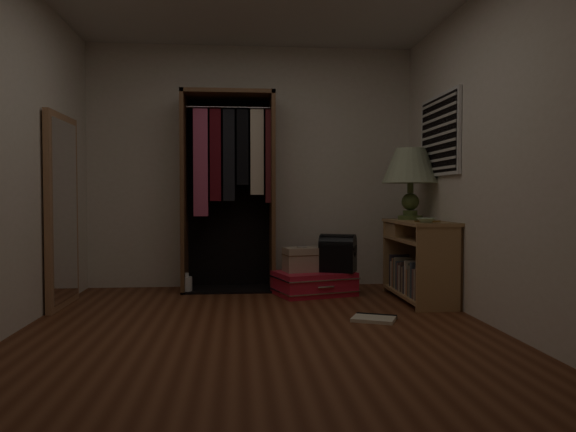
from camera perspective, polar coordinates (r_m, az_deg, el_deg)
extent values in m
plane|color=#5B2E1A|center=(4.23, -2.96, -11.35)|extent=(4.00, 4.00, 0.00)
cube|color=silver|center=(6.13, -3.69, 5.01)|extent=(3.50, 0.02, 2.60)
cube|color=silver|center=(2.15, -0.98, 10.63)|extent=(3.50, 0.02, 2.60)
cube|color=silver|center=(4.55, 19.76, 5.95)|extent=(0.02, 4.00, 2.60)
cube|color=silver|center=(4.43, -26.39, 5.97)|extent=(0.02, 4.00, 2.60)
cube|color=white|center=(5.48, 15.16, 7.92)|extent=(0.03, 0.96, 0.76)
cube|color=black|center=(5.48, 15.15, 7.92)|extent=(0.03, 0.90, 0.70)
cube|color=silver|center=(5.45, 14.95, 4.68)|extent=(0.01, 0.88, 0.02)
cube|color=silver|center=(5.46, 14.96, 5.49)|extent=(0.01, 0.88, 0.02)
cube|color=silver|center=(5.46, 14.96, 6.31)|extent=(0.01, 0.88, 0.02)
cube|color=silver|center=(5.47, 14.97, 7.12)|extent=(0.01, 0.88, 0.02)
cube|color=silver|center=(5.48, 14.98, 7.93)|extent=(0.01, 0.88, 0.02)
cube|color=silver|center=(5.49, 14.99, 8.74)|extent=(0.01, 0.88, 0.02)
cube|color=silver|center=(5.50, 14.99, 9.54)|extent=(0.01, 0.88, 0.02)
cube|color=silver|center=(5.51, 15.00, 10.35)|extent=(0.01, 0.88, 0.02)
cube|color=silver|center=(5.52, 15.01, 11.15)|extent=(0.01, 0.88, 0.02)
cube|color=#AB8153|center=(4.92, 15.11, -5.10)|extent=(0.40, 0.03, 0.75)
cube|color=#AB8153|center=(5.93, 11.53, -3.87)|extent=(0.40, 0.03, 0.75)
cube|color=#AB8153|center=(5.47, 13.13, -7.71)|extent=(0.40, 1.04, 0.03)
cube|color=#AB8153|center=(5.41, 13.17, -2.38)|extent=(0.40, 1.04, 0.03)
cube|color=#AB8153|center=(5.40, 13.18, -0.63)|extent=(0.42, 1.12, 0.03)
cube|color=brown|center=(5.49, 15.04, -4.38)|extent=(0.02, 1.10, 0.75)
cube|color=#AB8153|center=(5.71, 12.04, -1.38)|extent=(0.36, 0.38, 0.13)
cube|color=gray|center=(4.98, 14.08, -7.09)|extent=(0.20, 0.03, 0.24)
cube|color=#4C3833|center=(5.01, 13.68, -6.74)|extent=(0.16, 0.04, 0.29)
cube|color=#B7AD99|center=(5.06, 13.70, -6.82)|extent=(0.19, 0.03, 0.27)
cube|color=brown|center=(5.10, 13.36, -6.75)|extent=(0.16, 0.04, 0.26)
cube|color=#3F4C59|center=(5.15, 13.43, -6.37)|extent=(0.20, 0.04, 0.32)
cube|color=gray|center=(5.20, 13.30, -6.48)|extent=(0.21, 0.03, 0.28)
cube|color=#59594C|center=(5.22, 12.94, -6.33)|extent=(0.17, 0.03, 0.30)
cube|color=#B2724C|center=(5.28, 13.05, -6.59)|extent=(0.22, 0.04, 0.24)
cube|color=beige|center=(5.31, 12.59, -6.14)|extent=(0.16, 0.04, 0.31)
cube|color=#332D38|center=(5.36, 12.59, -6.32)|extent=(0.19, 0.03, 0.26)
cube|color=gray|center=(5.40, 12.35, -6.36)|extent=(0.17, 0.04, 0.24)
cube|color=#4C3833|center=(5.45, 12.42, -6.07)|extent=(0.21, 0.04, 0.28)
cube|color=#B7AD99|center=(5.50, 12.28, -6.20)|extent=(0.22, 0.04, 0.24)
cube|color=brown|center=(5.54, 12.04, -6.04)|extent=(0.20, 0.04, 0.26)
cube|color=#3F4C59|center=(5.59, 11.93, -5.91)|extent=(0.21, 0.03, 0.27)
cube|color=gray|center=(5.63, 11.64, -5.70)|extent=(0.18, 0.05, 0.31)
cube|color=#59594C|center=(5.67, 11.39, -5.72)|extent=(0.15, 0.03, 0.29)
cube|color=#B2724C|center=(5.71, 11.45, -5.66)|extent=(0.19, 0.04, 0.29)
cube|color=beige|center=(5.76, 11.34, -5.79)|extent=(0.20, 0.04, 0.25)
cube|color=#332D38|center=(5.80, 11.24, -5.42)|extent=(0.20, 0.04, 0.32)
cube|color=brown|center=(5.88, -10.50, 2.43)|extent=(0.04, 0.50, 2.05)
cube|color=brown|center=(5.87, -1.61, 2.46)|extent=(0.04, 0.50, 2.05)
cube|color=brown|center=(5.95, -6.10, 12.17)|extent=(0.95, 0.50, 0.04)
cube|color=black|center=(6.09, -6.03, 2.43)|extent=(0.95, 0.02, 2.05)
cube|color=black|center=(5.94, -6.03, -7.39)|extent=(0.95, 0.50, 0.02)
cylinder|color=silver|center=(5.93, -6.09, 10.94)|extent=(0.87, 0.02, 0.02)
cube|color=#BF4C72|center=(5.86, -8.84, 5.35)|extent=(0.15, 0.14, 1.09)
cube|color=#590F19|center=(5.86, -7.37, 6.12)|extent=(0.11, 0.14, 0.94)
cube|color=black|center=(5.85, -6.02, 6.14)|extent=(0.12, 0.11, 0.94)
cube|color=black|center=(5.86, -4.64, 6.94)|extent=(0.12, 0.13, 0.77)
cube|color=beige|center=(5.86, -3.18, 6.45)|extent=(0.14, 0.15, 0.88)
cube|color=maroon|center=(5.86, -1.82, 6.04)|extent=(0.10, 0.14, 0.96)
cube|color=#AA7752|center=(5.35, -21.97, 0.49)|extent=(0.05, 0.80, 1.70)
cube|color=white|center=(5.34, -21.68, 0.49)|extent=(0.01, 0.68, 1.58)
cube|color=red|center=(5.63, 2.65, -6.82)|extent=(0.85, 0.71, 0.23)
cube|color=silver|center=(5.64, 2.65, -7.45)|extent=(0.88, 0.74, 0.01)
cube|color=silver|center=(5.62, 2.65, -6.19)|extent=(0.88, 0.74, 0.01)
cylinder|color=silver|center=(5.38, 3.87, -7.22)|extent=(0.17, 0.07, 0.02)
cube|color=tan|center=(5.60, 1.43, -4.44)|extent=(0.39, 0.31, 0.24)
cube|color=brown|center=(5.59, 1.43, -3.94)|extent=(0.40, 0.32, 0.01)
cylinder|color=silver|center=(5.58, 1.43, -3.12)|extent=(0.10, 0.04, 0.02)
cube|color=black|center=(5.60, 5.08, -4.32)|extent=(0.40, 0.34, 0.26)
cylinder|color=black|center=(5.59, 5.08, -2.97)|extent=(0.40, 0.34, 0.22)
cylinder|color=#43592B|center=(5.66, 12.30, -0.15)|extent=(0.30, 0.30, 0.04)
cylinder|color=#43592B|center=(5.66, 12.31, 0.31)|extent=(0.18, 0.18, 0.05)
sphere|color=#43592B|center=(5.66, 12.32, 1.42)|extent=(0.21, 0.21, 0.17)
cylinder|color=#43592B|center=(5.66, 12.33, 2.79)|extent=(0.08, 0.08, 0.10)
cone|color=beige|center=(5.66, 12.34, 5.02)|extent=(0.70, 0.70, 0.34)
cone|color=silver|center=(5.66, 12.34, 5.02)|extent=(0.63, 0.63, 0.32)
cylinder|color=olive|center=(5.18, 13.99, -0.51)|extent=(0.31, 0.31, 0.01)
imported|color=#B1D5B1|center=(5.06, 13.84, -0.41)|extent=(0.18, 0.18, 0.04)
cylinder|color=white|center=(5.81, -10.27, -6.90)|extent=(0.15, 0.15, 0.16)
cylinder|color=white|center=(5.80, -10.28, -5.91)|extent=(0.06, 0.06, 0.04)
cube|color=beige|center=(4.55, 8.73, -10.26)|extent=(0.41, 0.37, 0.03)
cube|color=black|center=(4.65, 8.98, -9.99)|extent=(0.32, 0.17, 0.03)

